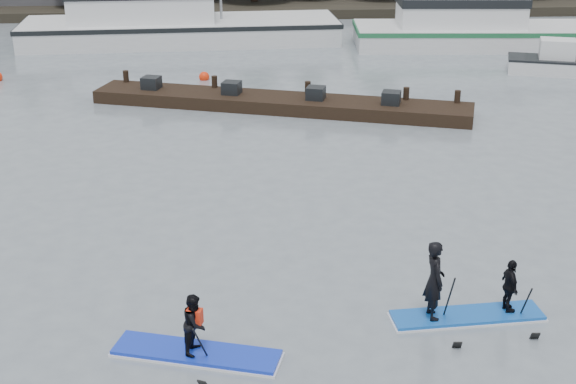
{
  "coord_description": "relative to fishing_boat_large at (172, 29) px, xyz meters",
  "views": [
    {
      "loc": [
        -1.39,
        -13.61,
        9.08
      ],
      "look_at": [
        0.0,
        6.0,
        1.1
      ],
      "focal_mm": 50.0,
      "sensor_mm": 36.0,
      "label": 1
    }
  ],
  "objects": [
    {
      "name": "buoy_b",
      "position": [
        2.0,
        -8.58,
        -0.74
      ],
      "size": [
        0.48,
        0.48,
        0.48
      ],
      "primitive_type": "sphere",
      "color": "#FF300C",
      "rests_on": "ground"
    },
    {
      "name": "treeline",
      "position": [
        4.69,
        10.7,
        -0.74
      ],
      "size": [
        60.0,
        4.0,
        8.0
      ],
      "primitive_type": null,
      "color": "black",
      "rests_on": "ground"
    },
    {
      "name": "fishing_boat_medium",
      "position": [
        16.94,
        -2.27,
        -0.12
      ],
      "size": [
        14.87,
        5.19,
        8.68
      ],
      "rotation": [
        0.0,
        0.0,
        -0.07
      ],
      "color": "silver",
      "rests_on": "ground"
    },
    {
      "name": "far_shore",
      "position": [
        4.69,
        10.7,
        -0.44
      ],
      "size": [
        70.0,
        8.0,
        0.6
      ],
      "primitive_type": "cube",
      "color": "#2D281E",
      "rests_on": "ground"
    },
    {
      "name": "paddleboard_duo",
      "position": [
        8.09,
        -30.16,
        -0.07
      ],
      "size": [
        3.34,
        1.25,
        2.37
      ],
      "rotation": [
        0.0,
        0.0,
        0.07
      ],
      "color": "blue",
      "rests_on": "ground"
    },
    {
      "name": "buoy_c",
      "position": [
        17.91,
        -5.98,
        -0.74
      ],
      "size": [
        0.55,
        0.55,
        0.55
      ],
      "primitive_type": "sphere",
      "color": "#FF300C",
      "rests_on": "ground"
    },
    {
      "name": "skiff",
      "position": [
        19.46,
        -8.81,
        -0.38
      ],
      "size": [
        6.43,
        3.64,
        0.72
      ],
      "primitive_type": "cube",
      "rotation": [
        0.0,
        0.0,
        -0.31
      ],
      "color": "silver",
      "rests_on": "ground"
    },
    {
      "name": "fishing_boat_large",
      "position": [
        0.0,
        0.0,
        0.0
      ],
      "size": [
        17.44,
        5.57,
        9.78
      ],
      "rotation": [
        0.0,
        0.0,
        0.05
      ],
      "color": "silver",
      "rests_on": "ground"
    },
    {
      "name": "floating_dock",
      "position": [
        5.16,
        -13.65,
        -0.48
      ],
      "size": [
        15.27,
        6.63,
        0.51
      ],
      "primitive_type": "cube",
      "rotation": [
        0.0,
        0.0,
        -0.31
      ],
      "color": "black",
      "rests_on": "ground"
    },
    {
      "name": "paddleboard_solo",
      "position": [
        2.43,
        -31.18,
        -0.31
      ],
      "size": [
        3.45,
        1.75,
        1.84
      ],
      "rotation": [
        0.0,
        0.0,
        -0.29
      ],
      "color": "#1532CB",
      "rests_on": "ground"
    },
    {
      "name": "ground",
      "position": [
        4.69,
        -31.3,
        -0.74
      ],
      "size": [
        160.0,
        160.0,
        0.0
      ],
      "primitive_type": "plane",
      "color": "slate",
      "rests_on": "ground"
    }
  ]
}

